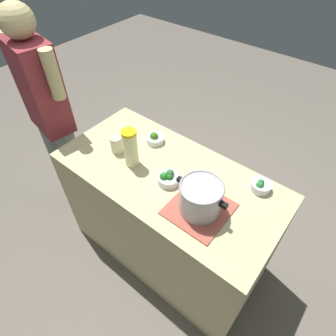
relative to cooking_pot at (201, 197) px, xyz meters
name	(u,v)px	position (x,y,z in m)	size (l,w,h in m)	color
ground_plane	(168,248)	(0.29, -0.10, -0.97)	(8.00, 8.00, 0.00)	#6B6257
counter_slab	(168,216)	(0.29, -0.10, -0.53)	(1.38, 0.67, 0.87)	#C0B383
dish_cloth	(199,209)	(0.00, 0.00, -0.10)	(0.30, 0.31, 0.01)	#AD5241
cooking_pot	(201,197)	(0.00, 0.00, 0.00)	(0.29, 0.22, 0.18)	#B7B7BC
lemonade_pitcher	(131,148)	(0.51, -0.03, 0.02)	(0.09, 0.09, 0.25)	#ECECA4
mason_jar	(117,144)	(0.66, -0.05, -0.04)	(0.08, 0.08, 0.11)	beige
broccoli_bowl_front	(261,186)	(-0.19, -0.33, -0.07)	(0.11, 0.11, 0.07)	silver
broccoli_bowl_center	(168,178)	(0.25, -0.05, -0.07)	(0.12, 0.12, 0.08)	silver
broccoli_bowl_back	(155,138)	(0.54, -0.27, -0.07)	(0.12, 0.12, 0.08)	silver
person_cook	(51,116)	(1.26, 0.02, -0.06)	(0.50, 0.26, 1.64)	gray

